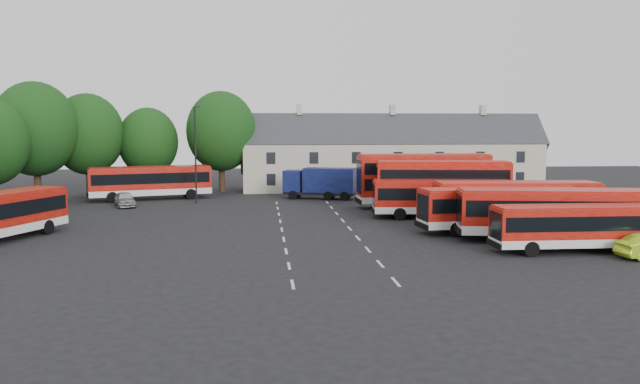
% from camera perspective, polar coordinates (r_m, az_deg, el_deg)
% --- Properties ---
extents(ground, '(140.00, 140.00, 0.00)m').
position_cam_1_polar(ground, '(43.73, -3.42, -3.87)').
color(ground, black).
rests_on(ground, ground).
extents(lane_markings, '(5.15, 33.80, 0.01)m').
position_cam_1_polar(lane_markings, '(45.84, -0.38, -3.39)').
color(lane_markings, beige).
rests_on(lane_markings, ground).
extents(treeline, '(29.92, 32.59, 12.01)m').
position_cam_1_polar(treeline, '(65.35, -22.63, 4.83)').
color(treeline, black).
rests_on(treeline, ground).
extents(terrace_houses, '(35.70, 7.13, 10.06)m').
position_cam_1_polar(terrace_houses, '(74.75, 6.58, 3.18)').
color(terrace_houses, beige).
rests_on(terrace_houses, ground).
extents(bus_row_a, '(10.00, 2.36, 2.83)m').
position_cam_1_polar(bus_row_a, '(40.19, 22.41, -2.74)').
color(bus_row_a, silver).
rests_on(bus_row_a, ground).
extents(bus_row_b, '(12.44, 4.68, 3.44)m').
position_cam_1_polar(bus_row_b, '(43.43, 20.52, -1.56)').
color(bus_row_b, silver).
rests_on(bus_row_b, ground).
extents(bus_row_c, '(11.48, 3.63, 3.19)m').
position_cam_1_polar(bus_row_c, '(45.93, 15.99, -1.20)').
color(bus_row_c, silver).
rests_on(bus_row_c, ground).
extents(bus_row_d, '(12.21, 3.44, 3.41)m').
position_cam_1_polar(bus_row_d, '(48.64, 17.49, -0.70)').
color(bus_row_d, silver).
rests_on(bus_row_d, ground).
extents(bus_row_e, '(11.37, 3.61, 3.16)m').
position_cam_1_polar(bus_row_e, '(51.94, 11.09, -0.29)').
color(bus_row_e, silver).
rests_on(bus_row_e, ground).
extents(bus_dd_south, '(11.42, 4.00, 4.59)m').
position_cam_1_polar(bus_dd_south, '(54.12, 11.13, 0.72)').
color(bus_dd_south, silver).
rests_on(bus_dd_south, ground).
extents(bus_dd_north, '(12.21, 3.17, 4.98)m').
position_cam_1_polar(bus_dd_north, '(58.44, 9.45, 1.35)').
color(bus_dd_north, silver).
rests_on(bus_dd_north, ground).
extents(bus_north, '(12.38, 6.15, 3.42)m').
position_cam_1_polar(bus_north, '(66.27, -15.24, 1.09)').
color(bus_north, silver).
rests_on(bus_north, ground).
extents(box_truck, '(7.72, 4.38, 3.22)m').
position_cam_1_polar(box_truck, '(64.64, 0.06, 0.96)').
color(box_truck, black).
rests_on(box_truck, ground).
extents(silver_car, '(2.87, 4.41, 1.40)m').
position_cam_1_polar(silver_car, '(61.30, -17.42, -0.64)').
color(silver_car, '#B3B6BB').
rests_on(silver_car, ground).
extents(lamppost, '(0.66, 0.30, 9.48)m').
position_cam_1_polar(lamppost, '(62.22, -11.30, 3.65)').
color(lamppost, black).
rests_on(lamppost, ground).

